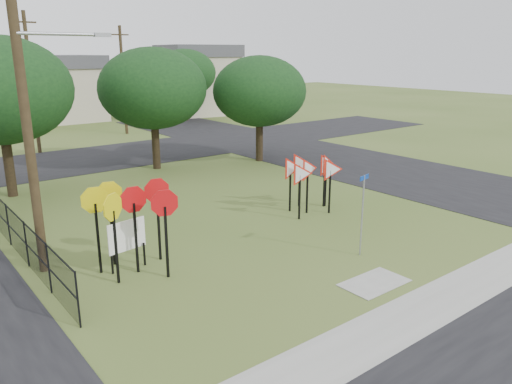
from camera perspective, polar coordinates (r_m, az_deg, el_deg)
ground at (r=16.63m, az=6.88°, el=-7.44°), size 140.00×140.00×0.00m
sidewalk at (r=14.30m, az=19.12°, el=-12.27°), size 30.00×1.60×0.02m
planting_strip at (r=13.79m, az=23.40°, el=-13.83°), size 30.00×0.80×0.02m
street_right at (r=31.58m, az=9.51°, el=3.64°), size 8.00×50.00×0.02m
street_far at (r=33.23m, az=-18.29°, el=3.65°), size 60.00×8.00×0.02m
curb_pad at (r=15.20m, az=13.37°, el=-10.06°), size 2.00×1.20×0.02m
street_name_sign at (r=16.52m, az=12.06°, el=-1.99°), size 0.55×0.15×2.73m
stop_sign_cluster at (r=15.30m, az=-14.27°, el=-1.88°), size 2.74×2.15×2.74m
yield_sign_cluster at (r=20.90m, az=6.38°, el=2.50°), size 3.11×2.08×2.40m
info_board at (r=15.77m, az=-14.53°, el=-5.04°), size 1.27×0.22×1.59m
utility_pole_main at (r=15.69m, az=-24.80°, el=9.55°), size 3.55×0.33×10.00m
far_pole_a at (r=35.88m, az=-24.26°, el=11.33°), size 1.40×0.24×9.00m
far_pole_b at (r=42.30m, az=-14.94°, el=12.29°), size 1.40×0.24×8.50m
fence_run at (r=18.20m, az=-25.67°, el=-4.24°), size 0.05×11.55×1.50m
house_mid at (r=52.96m, az=-22.21°, el=10.96°), size 8.40×8.40×6.20m
house_right at (r=55.01m, az=-6.61°, el=12.66°), size 8.30×8.30×7.20m
tree_near_mid at (r=28.84m, az=-11.72°, el=11.50°), size 6.00×6.00×6.80m
tree_near_right at (r=30.42m, az=0.40°, el=11.42°), size 5.60×5.60×6.33m
tree_far_right at (r=49.49m, az=-8.17°, el=13.30°), size 6.00×6.00×6.80m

